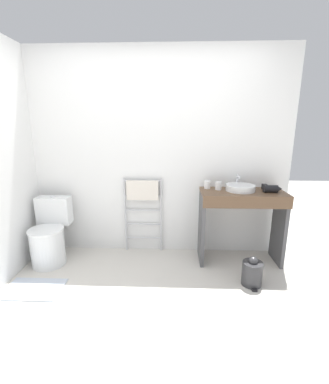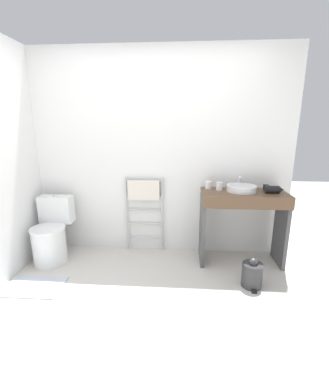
{
  "view_description": "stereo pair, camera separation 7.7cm",
  "coord_description": "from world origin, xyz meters",
  "px_view_note": "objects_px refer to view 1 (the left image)",
  "views": [
    {
      "loc": [
        0.23,
        -1.64,
        1.57
      ],
      "look_at": [
        0.12,
        0.98,
        0.9
      ],
      "focal_mm": 24.0,
      "sensor_mm": 36.0,
      "label": 1
    },
    {
      "loc": [
        0.3,
        -1.63,
        1.57
      ],
      "look_at": [
        0.12,
        0.98,
        0.9
      ],
      "focal_mm": 24.0,
      "sensor_mm": 36.0,
      "label": 2
    }
  ],
  "objects_px": {
    "toilet": "(49,237)",
    "cup_near_wall": "(207,185)",
    "cup_near_edge": "(218,186)",
    "towel_radiator": "(143,199)",
    "sink_basin": "(240,188)",
    "hair_dryer": "(271,188)",
    "trash_bin": "(252,273)"
  },
  "relations": [
    {
      "from": "cup_near_wall",
      "to": "hair_dryer",
      "type": "distance_m",
      "value": 0.7
    },
    {
      "from": "toilet",
      "to": "cup_near_edge",
      "type": "relative_size",
      "value": 8.25
    },
    {
      "from": "towel_radiator",
      "to": "trash_bin",
      "type": "distance_m",
      "value": 1.49
    },
    {
      "from": "towel_radiator",
      "to": "hair_dryer",
      "type": "xyz_separation_m",
      "value": [
        1.47,
        -0.23,
        0.2
      ]
    },
    {
      "from": "cup_near_edge",
      "to": "sink_basin",
      "type": "bearing_deg",
      "value": -8.92
    },
    {
      "from": "toilet",
      "to": "sink_basin",
      "type": "relative_size",
      "value": 2.31
    },
    {
      "from": "toilet",
      "to": "cup_near_wall",
      "type": "xyz_separation_m",
      "value": [
        1.85,
        0.24,
        0.59
      ]
    },
    {
      "from": "hair_dryer",
      "to": "trash_bin",
      "type": "relative_size",
      "value": 0.65
    },
    {
      "from": "towel_radiator",
      "to": "sink_basin",
      "type": "distance_m",
      "value": 1.17
    },
    {
      "from": "cup_near_edge",
      "to": "trash_bin",
      "type": "height_order",
      "value": "cup_near_edge"
    },
    {
      "from": "towel_radiator",
      "to": "toilet",
      "type": "bearing_deg",
      "value": -163.57
    },
    {
      "from": "hair_dryer",
      "to": "toilet",
      "type": "bearing_deg",
      "value": -178.07
    },
    {
      "from": "sink_basin",
      "to": "cup_near_wall",
      "type": "relative_size",
      "value": 3.59
    },
    {
      "from": "cup_near_wall",
      "to": "cup_near_edge",
      "type": "height_order",
      "value": "same"
    },
    {
      "from": "sink_basin",
      "to": "cup_near_wall",
      "type": "distance_m",
      "value": 0.37
    },
    {
      "from": "sink_basin",
      "to": "hair_dryer",
      "type": "height_order",
      "value": "hair_dryer"
    },
    {
      "from": "cup_near_wall",
      "to": "cup_near_edge",
      "type": "distance_m",
      "value": 0.13
    },
    {
      "from": "towel_radiator",
      "to": "cup_near_edge",
      "type": "distance_m",
      "value": 0.93
    },
    {
      "from": "towel_radiator",
      "to": "trash_bin",
      "type": "bearing_deg",
      "value": -30.25
    },
    {
      "from": "cup_near_edge",
      "to": "towel_radiator",
      "type": "bearing_deg",
      "value": 171.38
    },
    {
      "from": "toilet",
      "to": "hair_dryer",
      "type": "relative_size",
      "value": 3.8
    },
    {
      "from": "cup_near_edge",
      "to": "hair_dryer",
      "type": "height_order",
      "value": "cup_near_edge"
    },
    {
      "from": "towel_radiator",
      "to": "trash_bin",
      "type": "height_order",
      "value": "towel_radiator"
    },
    {
      "from": "toilet",
      "to": "cup_near_wall",
      "type": "height_order",
      "value": "cup_near_wall"
    },
    {
      "from": "toilet",
      "to": "cup_near_edge",
      "type": "distance_m",
      "value": 2.06
    },
    {
      "from": "towel_radiator",
      "to": "hair_dryer",
      "type": "bearing_deg",
      "value": -8.92
    },
    {
      "from": "trash_bin",
      "to": "hair_dryer",
      "type": "bearing_deg",
      "value": 59.05
    },
    {
      "from": "sink_basin",
      "to": "hair_dryer",
      "type": "bearing_deg",
      "value": -9.74
    },
    {
      "from": "sink_basin",
      "to": "cup_near_wall",
      "type": "bearing_deg",
      "value": 165.2
    },
    {
      "from": "toilet",
      "to": "cup_near_edge",
      "type": "height_order",
      "value": "cup_near_edge"
    },
    {
      "from": "toilet",
      "to": "trash_bin",
      "type": "bearing_deg",
      "value": -9.49
    },
    {
      "from": "towel_radiator",
      "to": "cup_near_edge",
      "type": "xyz_separation_m",
      "value": [
        0.9,
        -0.14,
        0.21
      ]
    }
  ]
}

